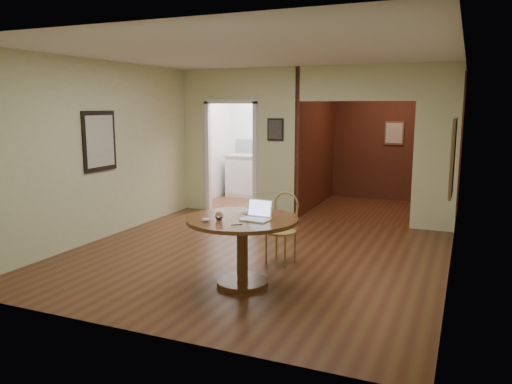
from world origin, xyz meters
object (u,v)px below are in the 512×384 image
at_px(dining_table, 242,235).
at_px(closed_laptop, 252,213).
at_px(open_laptop, 258,214).
at_px(chair, 283,224).

distance_m(dining_table, closed_laptop, 0.32).
distance_m(open_laptop, closed_laptop, 0.28).
height_order(dining_table, chair, chair).
bearing_deg(closed_laptop, dining_table, -94.99).
height_order(chair, closed_laptop, chair).
xyz_separation_m(dining_table, closed_laptop, (0.02, 0.23, 0.22)).
height_order(chair, open_laptop, open_laptop).
distance_m(dining_table, open_laptop, 0.32).
bearing_deg(open_laptop, chair, 97.75).
bearing_deg(chair, dining_table, -89.93).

